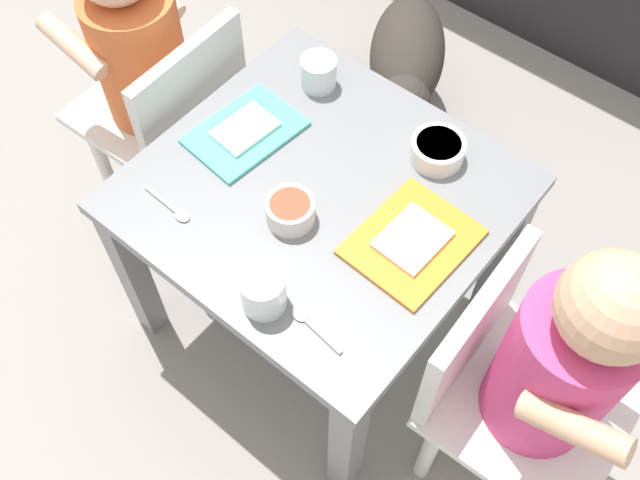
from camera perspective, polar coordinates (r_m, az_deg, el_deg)
name	(u,v)px	position (r m, az deg, el deg)	size (l,w,h in m)	color
ground_plane	(320,311)	(1.55, 0.00, -5.62)	(7.00, 7.00, 0.00)	gray
dining_table	(320,216)	(1.24, 0.00, 1.90)	(0.57, 0.54, 0.43)	slate
seated_child_left	(144,58)	(1.42, -13.71, 13.77)	(0.29, 0.29, 0.69)	silver
seated_child_right	(552,366)	(1.07, 17.80, -9.39)	(0.29, 0.29, 0.71)	silver
dog	(406,61)	(1.72, 6.82, 13.77)	(0.33, 0.43, 0.31)	#332D28
food_tray_left	(245,131)	(1.26, -5.90, 8.50)	(0.15, 0.20, 0.02)	#4CC6BC
food_tray_right	(412,241)	(1.13, 7.26, -0.08)	(0.16, 0.20, 0.02)	orange
water_cup_left	(263,293)	(1.05, -4.48, -4.18)	(0.07, 0.07, 0.07)	white
water_cup_right	(319,74)	(1.32, -0.12, 12.93)	(0.06, 0.06, 0.06)	white
cereal_bowl_right_side	(290,211)	(1.13, -2.34, 2.32)	(0.08, 0.08, 0.04)	silver
veggie_bowl_far	(438,149)	(1.23, 9.24, 7.04)	(0.09, 0.09, 0.04)	white
spoon_by_left_tray	(171,208)	(1.18, -11.61, 2.52)	(0.10, 0.02, 0.01)	silver
spoon_by_right_tray	(311,325)	(1.05, -0.68, -6.73)	(0.10, 0.02, 0.01)	silver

